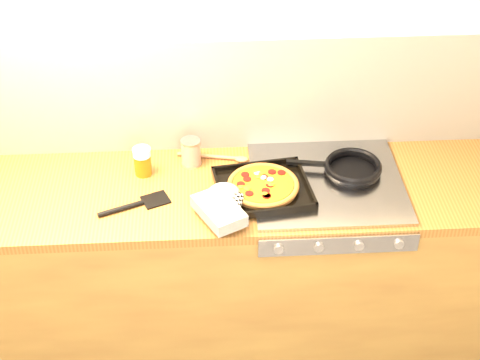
{
  "coord_description": "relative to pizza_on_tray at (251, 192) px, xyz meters",
  "views": [
    {
      "loc": [
        -0.04,
        -1.2,
        2.69
      ],
      "look_at": [
        0.1,
        1.08,
        0.95
      ],
      "focal_mm": 55.0,
      "sensor_mm": 36.0,
      "label": 1
    }
  ],
  "objects": [
    {
      "name": "frying_pan",
      "position": [
        0.42,
        0.14,
        -0.0
      ],
      "size": [
        0.4,
        0.27,
        0.04
      ],
      "color": "black",
      "rests_on": "stovetop"
    },
    {
      "name": "pizza_on_tray",
      "position": [
        0.0,
        0.0,
        0.0
      ],
      "size": [
        0.48,
        0.46,
        0.06
      ],
      "color": "black",
      "rests_on": "stovetop"
    },
    {
      "name": "juice_glass",
      "position": [
        -0.42,
        0.2,
        0.02
      ],
      "size": [
        0.07,
        0.07,
        0.12
      ],
      "color": "#E8540D",
      "rests_on": "counter_run"
    },
    {
      "name": "stovetop",
      "position": [
        0.31,
        0.09,
        -0.04
      ],
      "size": [
        0.6,
        0.56,
        0.02
      ],
      "primitive_type": "cube",
      "color": "#9A9BA0",
      "rests_on": "counter_run"
    },
    {
      "name": "room_shell",
      "position": [
        -0.14,
        0.37,
        0.21
      ],
      "size": [
        3.2,
        3.2,
        3.2
      ],
      "color": "white",
      "rests_on": "ground"
    },
    {
      "name": "tomato_can",
      "position": [
        -0.23,
        0.26,
        0.02
      ],
      "size": [
        0.08,
        0.08,
        0.12
      ],
      "color": "maroon",
      "rests_on": "counter_run"
    },
    {
      "name": "wooden_spoon",
      "position": [
        -0.11,
        0.28,
        -0.03
      ],
      "size": [
        0.3,
        0.09,
        0.02
      ],
      "color": "#A66B46",
      "rests_on": "counter_run"
    },
    {
      "name": "black_spatula",
      "position": [
        -0.44,
        -0.01,
        -0.03
      ],
      "size": [
        0.28,
        0.16,
        0.02
      ],
      "color": "black",
      "rests_on": "counter_run"
    },
    {
      "name": "counter_run",
      "position": [
        -0.14,
        0.08,
        -0.49
      ],
      "size": [
        3.2,
        0.62,
        0.9
      ],
      "color": "olive",
      "rests_on": "ground"
    }
  ]
}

